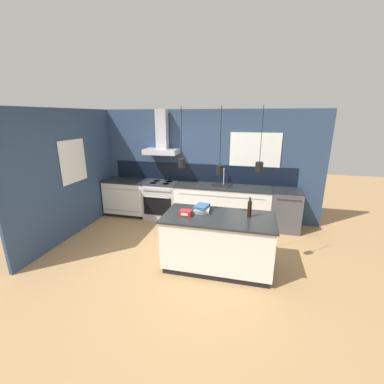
{
  "coord_description": "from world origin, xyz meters",
  "views": [
    {
      "loc": [
        1.26,
        -3.96,
        2.47
      ],
      "look_at": [
        0.13,
        0.61,
        1.05
      ],
      "focal_mm": 24.0,
      "sensor_mm": 36.0,
      "label": 1
    }
  ],
  "objects_px": {
    "bottle_on_island": "(250,209)",
    "red_supply_box": "(186,213)",
    "book_stack": "(202,208)",
    "dishwasher": "(285,210)",
    "oven_range": "(162,200)"
  },
  "relations": [
    {
      "from": "dishwasher",
      "to": "book_stack",
      "type": "distance_m",
      "value": 2.34
    },
    {
      "from": "dishwasher",
      "to": "book_stack",
      "type": "relative_size",
      "value": 2.6
    },
    {
      "from": "book_stack",
      "to": "red_supply_box",
      "type": "bearing_deg",
      "value": -134.56
    },
    {
      "from": "oven_range",
      "to": "dishwasher",
      "type": "bearing_deg",
      "value": 0.08
    },
    {
      "from": "oven_range",
      "to": "book_stack",
      "type": "height_order",
      "value": "book_stack"
    },
    {
      "from": "book_stack",
      "to": "red_supply_box",
      "type": "distance_m",
      "value": 0.32
    },
    {
      "from": "dishwasher",
      "to": "bottle_on_island",
      "type": "xyz_separation_m",
      "value": [
        -0.76,
        -1.74,
        0.59
      ]
    },
    {
      "from": "oven_range",
      "to": "bottle_on_island",
      "type": "distance_m",
      "value": 2.82
    },
    {
      "from": "oven_range",
      "to": "book_stack",
      "type": "xyz_separation_m",
      "value": [
        1.36,
        -1.69,
        0.51
      ]
    },
    {
      "from": "oven_range",
      "to": "red_supply_box",
      "type": "bearing_deg",
      "value": -59.38
    },
    {
      "from": "oven_range",
      "to": "bottle_on_island",
      "type": "height_order",
      "value": "bottle_on_island"
    },
    {
      "from": "book_stack",
      "to": "oven_range",
      "type": "bearing_deg",
      "value": 128.69
    },
    {
      "from": "book_stack",
      "to": "red_supply_box",
      "type": "xyz_separation_m",
      "value": [
        -0.22,
        -0.22,
        -0.01
      ]
    },
    {
      "from": "bottle_on_island",
      "to": "oven_range",
      "type": "bearing_deg",
      "value": 140.86
    },
    {
      "from": "bottle_on_island",
      "to": "red_supply_box",
      "type": "xyz_separation_m",
      "value": [
        -1.0,
        -0.18,
        -0.09
      ]
    }
  ]
}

